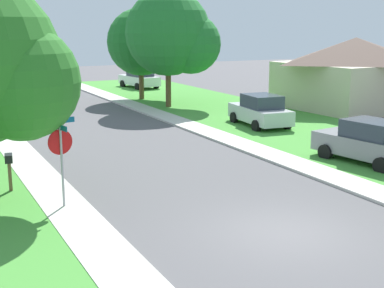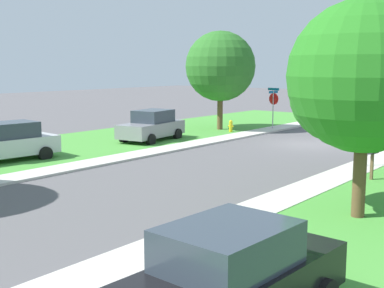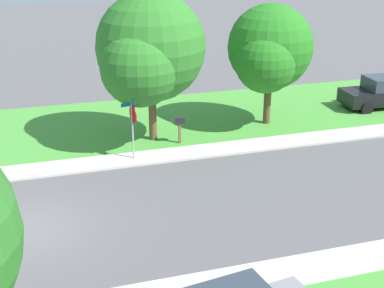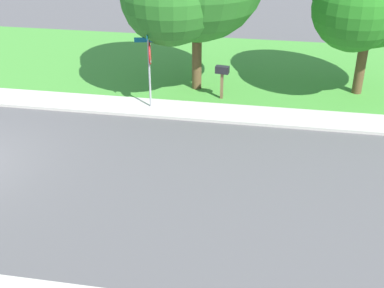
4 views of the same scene
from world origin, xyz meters
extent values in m
cube|color=beige|center=(-4.70, 12.00, 0.05)|extent=(1.40, 56.00, 0.10)
cube|color=#479338|center=(-9.40, 12.00, 0.04)|extent=(8.00, 56.00, 0.08)
cylinder|color=#9E9EA3|center=(-4.74, 4.57, 1.30)|extent=(0.07, 0.07, 2.60)
cylinder|color=red|center=(-4.75, 4.62, 2.05)|extent=(0.75, 0.17, 0.76)
cylinder|color=white|center=(-4.75, 4.64, 2.05)|extent=(0.66, 0.13, 0.67)
cylinder|color=red|center=(-4.76, 4.64, 2.05)|extent=(0.54, 0.10, 0.55)
cube|color=#0F5B84|center=(-4.74, 4.57, 2.69)|extent=(0.91, 0.19, 0.16)
cube|color=#0F5B84|center=(-4.74, 4.57, 2.50)|extent=(0.19, 0.91, 0.16)
cylinder|color=brown|center=(-7.30, 11.87, 1.25)|extent=(0.36, 0.36, 2.50)
sphere|color=#23711C|center=(-6.37, 11.25, 3.43)|extent=(2.89, 2.89, 2.89)
cylinder|color=brown|center=(-6.74, 5.88, 1.35)|extent=(0.36, 0.36, 2.70)
cube|color=brown|center=(-5.91, 6.94, 0.53)|extent=(0.10, 0.10, 1.05)
cube|color=black|center=(-5.91, 6.94, 1.18)|extent=(0.31, 0.51, 0.26)
camera|label=1|loc=(-8.37, -10.97, 5.42)|focal=50.81mm
camera|label=2|loc=(-12.39, 25.59, 4.22)|focal=48.50mm
camera|label=3|loc=(16.35, 0.79, 9.17)|focal=50.66mm
camera|label=4|loc=(11.13, 8.78, 7.52)|focal=47.47mm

